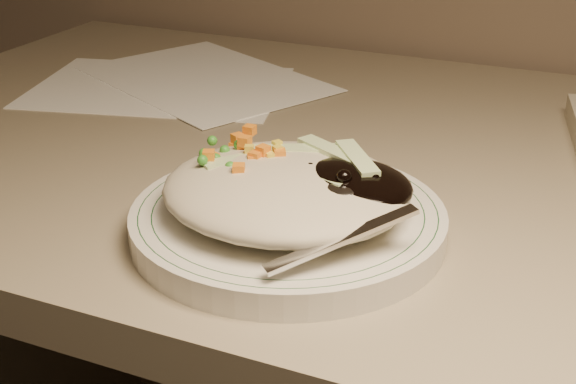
% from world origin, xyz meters
% --- Properties ---
extents(desk, '(1.40, 0.70, 0.74)m').
position_xyz_m(desk, '(0.00, 1.38, 0.54)').
color(desk, gray).
rests_on(desk, ground).
extents(plate, '(0.25, 0.25, 0.02)m').
position_xyz_m(plate, '(-0.11, 1.19, 0.75)').
color(plate, silver).
rests_on(plate, desk).
extents(plate_rim, '(0.23, 0.23, 0.00)m').
position_xyz_m(plate_rim, '(-0.11, 1.19, 0.76)').
color(plate_rim, '#144723').
rests_on(plate_rim, plate).
extents(meal, '(0.21, 0.19, 0.05)m').
position_xyz_m(meal, '(-0.11, 1.19, 0.78)').
color(meal, '#B5AB93').
rests_on(meal, plate).
extents(papers, '(0.39, 0.35, 0.00)m').
position_xyz_m(papers, '(-0.39, 1.50, 0.74)').
color(papers, white).
rests_on(papers, desk).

